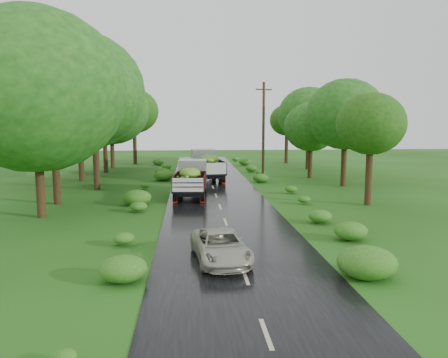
{
  "coord_description": "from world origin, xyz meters",
  "views": [
    {
      "loc": [
        -1.84,
        -18.0,
        5.21
      ],
      "look_at": [
        0.25,
        8.17,
        1.7
      ],
      "focal_mm": 35.0,
      "sensor_mm": 36.0,
      "label": 1
    }
  ],
  "objects": [
    {
      "name": "trees_left",
      "position": [
        -10.08,
        19.62,
        6.73
      ],
      "size": [
        6.98,
        33.23,
        9.82
      ],
      "color": "black",
      "rests_on": "ground"
    },
    {
      "name": "road_lines",
      "position": [
        0.0,
        6.0,
        0.02
      ],
      "size": [
        0.12,
        69.6,
        0.0
      ],
      "color": "#BFB78C",
      "rests_on": "road"
    },
    {
      "name": "utility_pole",
      "position": [
        4.59,
        19.6,
        4.38
      ],
      "size": [
        1.46,
        0.5,
        8.5
      ],
      "rotation": [
        0.0,
        0.0,
        0.27
      ],
      "color": "#382616",
      "rests_on": "ground"
    },
    {
      "name": "truck_near",
      "position": [
        -1.72,
        11.88,
        1.36
      ],
      "size": [
        2.41,
        5.85,
        2.4
      ],
      "rotation": [
        0.0,
        0.0,
        -0.07
      ],
      "color": "black",
      "rests_on": "ground"
    },
    {
      "name": "truck_far",
      "position": [
        -0.31,
        20.3,
        1.47
      ],
      "size": [
        2.93,
        6.42,
        2.61
      ],
      "rotation": [
        0.0,
        0.0,
        0.12
      ],
      "color": "black",
      "rests_on": "ground"
    },
    {
      "name": "car",
      "position": [
        -0.71,
        -2.28,
        0.58
      ],
      "size": [
        2.31,
        4.2,
        1.11
      ],
      "primitive_type": "imported",
      "rotation": [
        0.0,
        0.0,
        0.12
      ],
      "color": "#AFAE9B",
      "rests_on": "road"
    },
    {
      "name": "road",
      "position": [
        0.0,
        5.0,
        0.01
      ],
      "size": [
        6.5,
        80.0,
        0.02
      ],
      "primitive_type": "cube",
      "color": "black",
      "rests_on": "ground"
    },
    {
      "name": "trees_right",
      "position": [
        10.15,
        21.85,
        5.32
      ],
      "size": [
        5.14,
        30.0,
        7.45
      ],
      "color": "black",
      "rests_on": "ground"
    },
    {
      "name": "shrubs",
      "position": [
        0.0,
        14.0,
        0.35
      ],
      "size": [
        11.9,
        44.0,
        0.7
      ],
      "color": "#1F5A15",
      "rests_on": "ground"
    },
    {
      "name": "ground",
      "position": [
        0.0,
        0.0,
        0.0
      ],
      "size": [
        120.0,
        120.0,
        0.0
      ],
      "primitive_type": "plane",
      "color": "#1E410E",
      "rests_on": "ground"
    }
  ]
}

